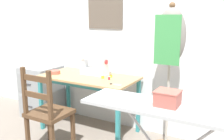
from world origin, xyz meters
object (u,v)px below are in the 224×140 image
(fabric_bowl, at_px, (55,72))
(storage_box, at_px, (168,98))
(wooden_chair, at_px, (48,113))
(sewing_machine, at_px, (96,65))
(thread_spool_near_machine, at_px, (103,77))
(thread_spool_mid_table, at_px, (111,76))
(dress_form, at_px, (170,46))
(thread_spool_far_edge, at_px, (109,78))
(ironing_board, at_px, (168,113))
(filing_cabinet, at_px, (42,91))
(scissors, at_px, (114,84))

(fabric_bowl, xyz_separation_m, storage_box, (1.67, -0.71, 0.14))
(wooden_chair, bearing_deg, sewing_machine, 82.74)
(wooden_chair, xyz_separation_m, storage_box, (1.30, -0.17, 0.43))
(thread_spool_near_machine, bearing_deg, thread_spool_mid_table, 60.14)
(wooden_chair, relative_size, dress_form, 0.60)
(thread_spool_far_edge, distance_m, wooden_chair, 0.77)
(fabric_bowl, distance_m, thread_spool_mid_table, 0.73)
(thread_spool_far_edge, distance_m, storage_box, 1.20)
(thread_spool_mid_table, bearing_deg, dress_form, -3.09)
(storage_box, bearing_deg, ironing_board, -50.84)
(filing_cabinet, distance_m, ironing_board, 2.35)
(thread_spool_far_edge, bearing_deg, filing_cabinet, 173.97)
(thread_spool_mid_table, distance_m, storage_box, 1.30)
(scissors, distance_m, filing_cabinet, 1.40)
(scissors, relative_size, thread_spool_near_machine, 3.14)
(wooden_chair, bearing_deg, fabric_bowl, 124.38)
(fabric_bowl, bearing_deg, sewing_machine, 25.80)
(fabric_bowl, height_order, filing_cabinet, fabric_bowl)
(thread_spool_near_machine, distance_m, wooden_chair, 0.74)
(scissors, distance_m, thread_spool_mid_table, 0.30)
(thread_spool_far_edge, height_order, wooden_chair, wooden_chair)
(sewing_machine, height_order, dress_form, dress_form)
(thread_spool_mid_table, relative_size, wooden_chair, 0.05)
(fabric_bowl, relative_size, wooden_chair, 0.14)
(thread_spool_far_edge, distance_m, filing_cabinet, 1.26)
(dress_form, distance_m, ironing_board, 0.96)
(scissors, xyz_separation_m, ironing_board, (0.80, -0.65, 0.06))
(storage_box, bearing_deg, scissors, 140.88)
(wooden_chair, bearing_deg, thread_spool_far_edge, 57.14)
(ironing_board, bearing_deg, thread_spool_mid_table, 137.26)
(filing_cabinet, distance_m, dress_form, 2.02)
(dress_form, bearing_deg, scissors, -159.04)
(ironing_board, bearing_deg, thread_spool_far_edge, 139.72)
(wooden_chair, bearing_deg, storage_box, -7.29)
(filing_cabinet, bearing_deg, thread_spool_far_edge, -6.03)
(fabric_bowl, relative_size, ironing_board, 0.11)
(thread_spool_far_edge, bearing_deg, ironing_board, -40.28)
(thread_spool_mid_table, bearing_deg, fabric_bowl, -166.57)
(fabric_bowl, distance_m, thread_spool_near_machine, 0.66)
(sewing_machine, relative_size, thread_spool_near_machine, 7.90)
(thread_spool_far_edge, distance_m, dress_form, 0.78)
(scissors, bearing_deg, sewing_machine, 144.77)
(dress_form, bearing_deg, fabric_bowl, -174.68)
(ironing_board, bearing_deg, storage_box, 129.16)
(wooden_chair, xyz_separation_m, ironing_board, (1.32, -0.19, 0.33))
(thread_spool_near_machine, distance_m, thread_spool_mid_table, 0.11)
(wooden_chair, relative_size, storage_box, 5.57)
(filing_cabinet, xyz_separation_m, storage_box, (2.11, -0.89, 0.50))
(dress_form, bearing_deg, thread_spool_far_edge, -173.77)
(scissors, relative_size, dress_form, 0.09)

